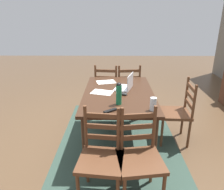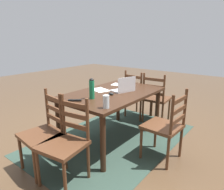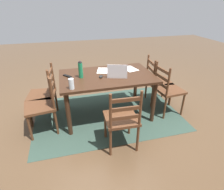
# 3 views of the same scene
# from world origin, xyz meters

# --- Properties ---
(ground_plane) EXTENTS (14.00, 14.00, 0.00)m
(ground_plane) POSITION_xyz_m (0.00, 0.00, 0.00)
(ground_plane) COLOR brown
(area_rug) EXTENTS (2.59, 1.73, 0.01)m
(area_rug) POSITION_xyz_m (0.00, 0.00, 0.00)
(area_rug) COLOR #2D4238
(area_rug) RESTS_ON ground
(dining_table) EXTENTS (1.56, 0.98, 0.77)m
(dining_table) POSITION_xyz_m (0.00, 0.00, 0.68)
(dining_table) COLOR #382114
(dining_table) RESTS_ON ground
(chair_left_near) EXTENTS (0.49, 0.49, 0.95)m
(chair_left_near) POSITION_xyz_m (-1.07, -0.20, 0.46)
(chair_left_near) COLOR #56331E
(chair_left_near) RESTS_ON ground
(chair_right_near) EXTENTS (0.49, 0.49, 0.95)m
(chair_right_near) POSITION_xyz_m (1.07, -0.19, 0.46)
(chair_right_near) COLOR #56331E
(chair_right_near) RESTS_ON ground
(chair_left_far) EXTENTS (0.48, 0.48, 0.95)m
(chair_left_far) POSITION_xyz_m (-1.07, 0.20, 0.46)
(chair_left_far) COLOR #56331E
(chair_left_far) RESTS_ON ground
(chair_far_head) EXTENTS (0.46, 0.46, 0.95)m
(chair_far_head) POSITION_xyz_m (0.00, 0.86, 0.46)
(chair_far_head) COLOR #56331E
(chair_far_head) RESTS_ON ground
(chair_right_far) EXTENTS (0.50, 0.50, 0.95)m
(chair_right_far) POSITION_xyz_m (1.07, 0.19, 0.46)
(chair_right_far) COLOR #56331E
(chair_right_far) RESTS_ON ground
(laptop) EXTENTS (0.37, 0.31, 0.23)m
(laptop) POSITION_xyz_m (-0.15, 0.11, 0.83)
(laptop) COLOR silver
(laptop) RESTS_ON dining_table
(water_bottle) EXTENTS (0.07, 0.07, 0.28)m
(water_bottle) POSITION_xyz_m (0.43, -0.01, 0.92)
(water_bottle) COLOR #197247
(water_bottle) RESTS_ON dining_table
(drinking_glass) EXTENTS (0.07, 0.07, 0.15)m
(drinking_glass) POSITION_xyz_m (0.61, 0.38, 0.85)
(drinking_glass) COLOR silver
(drinking_glass) RESTS_ON dining_table
(computer_mouse) EXTENTS (0.09, 0.11, 0.03)m
(computer_mouse) POSITION_xyz_m (0.12, 0.07, 0.79)
(computer_mouse) COLOR black
(computer_mouse) RESTS_ON dining_table
(tv_remote) EXTENTS (0.14, 0.16, 0.02)m
(tv_remote) POSITION_xyz_m (0.65, -0.11, 0.78)
(tv_remote) COLOR black
(tv_remote) RESTS_ON dining_table
(paper_stack_left) EXTENTS (0.28, 0.34, 0.00)m
(paper_stack_left) POSITION_xyz_m (-0.48, -0.20, 0.78)
(paper_stack_left) COLOR white
(paper_stack_left) RESTS_ON dining_table
(paper_stack_right) EXTENTS (0.29, 0.34, 0.00)m
(paper_stack_right) POSITION_xyz_m (0.01, -0.23, 0.78)
(paper_stack_right) COLOR white
(paper_stack_right) RESTS_ON dining_table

